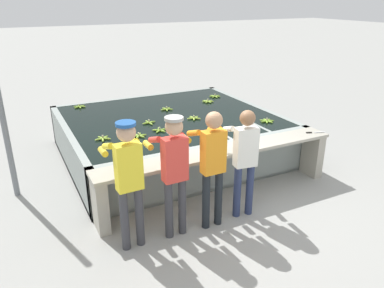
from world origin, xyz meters
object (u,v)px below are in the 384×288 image
(banana_bunch_floating_9, at_px, (80,107))
(banana_bunch_floating_5, at_px, (149,123))
(worker_2, at_px, (212,159))
(banana_bunch_floating_6, at_px, (215,96))
(banana_bunch_floating_2, at_px, (160,130))
(banana_bunch_floating_10, at_px, (194,118))
(banana_bunch_floating_4, at_px, (267,121))
(worker_3, at_px, (244,154))
(banana_bunch_floating_8, at_px, (103,138))
(banana_bunch_floating_0, at_px, (248,130))
(banana_bunch_floating_3, at_px, (139,136))
(banana_bunch_floating_7, at_px, (167,109))
(worker_0, at_px, (128,173))
(knife_0, at_px, (313,132))
(worker_1, at_px, (174,165))
(banana_bunch_floating_1, at_px, (208,101))

(banana_bunch_floating_9, bearing_deg, banana_bunch_floating_5, -61.07)
(worker_2, distance_m, banana_bunch_floating_6, 4.06)
(banana_bunch_floating_2, bearing_deg, banana_bunch_floating_10, 22.20)
(worker_2, relative_size, banana_bunch_floating_4, 6.03)
(worker_2, distance_m, worker_3, 0.56)
(banana_bunch_floating_4, distance_m, banana_bunch_floating_10, 1.40)
(banana_bunch_floating_8, distance_m, banana_bunch_floating_10, 1.89)
(banana_bunch_floating_0, height_order, banana_bunch_floating_9, same)
(banana_bunch_floating_3, bearing_deg, banana_bunch_floating_2, 12.69)
(banana_bunch_floating_0, height_order, banana_bunch_floating_5, same)
(banana_bunch_floating_6, relative_size, banana_bunch_floating_7, 1.01)
(worker_3, xyz_separation_m, banana_bunch_floating_3, (-0.99, 1.71, -0.12))
(worker_0, xyz_separation_m, banana_bunch_floating_9, (0.19, 3.99, -0.20))
(banana_bunch_floating_0, bearing_deg, banana_bunch_floating_2, 153.51)
(banana_bunch_floating_0, xyz_separation_m, banana_bunch_floating_7, (-0.77, 1.86, 0.00))
(worker_2, xyz_separation_m, knife_0, (2.34, 0.54, -0.17))
(banana_bunch_floating_0, distance_m, banana_bunch_floating_6, 2.44)
(banana_bunch_floating_7, height_order, banana_bunch_floating_10, same)
(banana_bunch_floating_8, relative_size, banana_bunch_floating_9, 0.99)
(worker_1, distance_m, banana_bunch_floating_3, 1.74)
(banana_bunch_floating_2, bearing_deg, banana_bunch_floating_6, 38.22)
(banana_bunch_floating_8, bearing_deg, banana_bunch_floating_2, -2.39)
(worker_2, xyz_separation_m, banana_bunch_floating_1, (1.70, 3.16, -0.17))
(banana_bunch_floating_4, distance_m, knife_0, 0.93)
(banana_bunch_floating_9, relative_size, banana_bunch_floating_10, 1.02)
(worker_2, xyz_separation_m, banana_bunch_floating_10, (0.86, 2.20, -0.17))
(banana_bunch_floating_1, bearing_deg, banana_bunch_floating_7, -171.92)
(banana_bunch_floating_4, bearing_deg, banana_bunch_floating_6, 88.29)
(banana_bunch_floating_0, distance_m, banana_bunch_floating_8, 2.52)
(worker_1, xyz_separation_m, banana_bunch_floating_7, (1.18, 2.98, -0.18))
(banana_bunch_floating_4, bearing_deg, worker_0, -156.59)
(knife_0, bearing_deg, banana_bunch_floating_9, 133.44)
(worker_1, bearing_deg, banana_bunch_floating_5, 77.11)
(banana_bunch_floating_5, distance_m, banana_bunch_floating_9, 1.94)
(banana_bunch_floating_7, relative_size, banana_bunch_floating_9, 0.99)
(worker_3, relative_size, banana_bunch_floating_6, 5.81)
(banana_bunch_floating_5, relative_size, banana_bunch_floating_8, 1.02)
(worker_2, height_order, banana_bunch_floating_9, worker_2)
(banana_bunch_floating_9, bearing_deg, banana_bunch_floating_10, -45.23)
(banana_bunch_floating_10, bearing_deg, worker_3, -97.96)
(banana_bunch_floating_4, relative_size, banana_bunch_floating_6, 1.00)
(banana_bunch_floating_4, bearing_deg, banana_bunch_floating_7, 130.99)
(banana_bunch_floating_8, relative_size, banana_bunch_floating_10, 1.01)
(worker_1, bearing_deg, worker_0, 178.70)
(worker_3, bearing_deg, banana_bunch_floating_0, 52.62)
(worker_0, xyz_separation_m, knife_0, (3.50, 0.50, -0.20))
(worker_0, xyz_separation_m, banana_bunch_floating_1, (2.86, 3.12, -0.20))
(banana_bunch_floating_4, bearing_deg, worker_1, -151.62)
(banana_bunch_floating_1, bearing_deg, banana_bunch_floating_0, -98.58)
(banana_bunch_floating_8, bearing_deg, banana_bunch_floating_7, 34.34)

